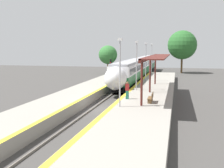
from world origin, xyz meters
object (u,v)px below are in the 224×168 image
object	(u,v)px
lamppost_far	(146,59)
lamppost_farthest	(152,57)
lamppost_near	(120,68)
lamppost_mid	(137,62)
railway_signal	(111,70)
train	(140,67)
platform_bench	(151,97)
person_waiting	(127,90)

from	to	relation	value
lamppost_far	lamppost_farthest	bearing A→B (deg)	90.00
lamppost_near	lamppost_far	size ratio (longest dim) A/B	1.00
lamppost_mid	lamppost_farthest	xyz separation A→B (m)	(0.00, 19.56, 0.00)
lamppost_farthest	railway_signal	bearing A→B (deg)	-111.80
train	platform_bench	distance (m)	29.97
train	railway_signal	xyz separation A→B (m)	(-2.35, -14.90, 0.41)
person_waiting	lamppost_far	distance (m)	16.02
lamppost_near	lamppost_mid	size ratio (longest dim) A/B	1.00
lamppost_mid	railway_signal	bearing A→B (deg)	123.49
lamppost_farthest	lamppost_near	bearing A→B (deg)	-90.00
lamppost_far	lamppost_farthest	world-z (taller)	same
train	person_waiting	world-z (taller)	train
train	person_waiting	distance (m)	28.43
lamppost_farthest	lamppost_mid	bearing A→B (deg)	-90.00
person_waiting	lamppost_mid	xyz separation A→B (m)	(0.01, 6.06, 2.39)
person_waiting	lamppost_near	size ratio (longest dim) A/B	0.30
platform_bench	lamppost_far	bearing A→B (deg)	98.07
lamppost_near	person_waiting	bearing A→B (deg)	90.22
train	lamppost_near	size ratio (longest dim) A/B	8.33
train	lamppost_farthest	world-z (taller)	lamppost_farthest
lamppost_near	lamppost_far	distance (m)	19.56
lamppost_far	lamppost_farthest	distance (m)	9.78
railway_signal	lamppost_farthest	bearing A→B (deg)	68.20
lamppost_far	lamppost_near	bearing A→B (deg)	-90.00
person_waiting	railway_signal	bearing A→B (deg)	109.91
platform_bench	person_waiting	world-z (taller)	person_waiting
railway_signal	lamppost_far	xyz separation A→B (m)	(4.88, 2.41, 1.62)
lamppost_mid	lamppost_farthest	size ratio (longest dim) A/B	1.00
person_waiting	train	bearing A→B (deg)	95.07
railway_signal	lamppost_near	xyz separation A→B (m)	(4.88, -17.15, 1.62)
train	railway_signal	bearing A→B (deg)	-98.97
person_waiting	railway_signal	distance (m)	14.30
platform_bench	railway_signal	size ratio (longest dim) A/B	0.39
platform_bench	lamppost_mid	size ratio (longest dim) A/B	0.29
platform_bench	railway_signal	xyz separation A→B (m)	(-7.29, 14.65, 1.18)
person_waiting	lamppost_near	xyz separation A→B (m)	(0.01, -3.72, 2.39)
train	lamppost_near	bearing A→B (deg)	-85.50
platform_bench	person_waiting	xyz separation A→B (m)	(-2.43, 1.22, 0.42)
railway_signal	lamppost_mid	xyz separation A→B (m)	(4.88, -7.37, 1.62)
lamppost_mid	train	bearing A→B (deg)	96.47
lamppost_near	lamppost_far	xyz separation A→B (m)	(0.00, 19.56, 0.00)
lamppost_mid	lamppost_far	size ratio (longest dim) A/B	1.00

